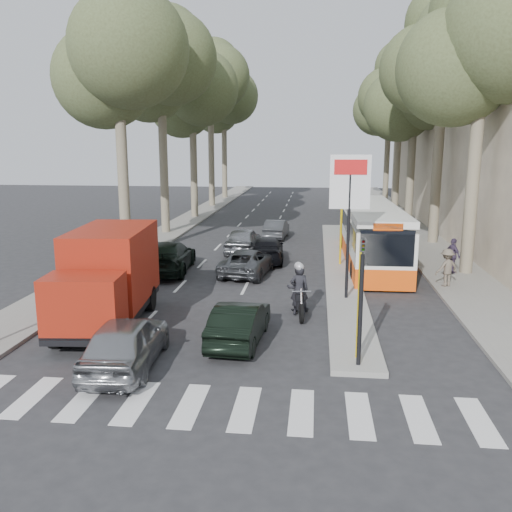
{
  "coord_description": "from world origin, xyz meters",
  "views": [
    {
      "loc": [
        2.03,
        -15.42,
        6.02
      ],
      "look_at": [
        -0.32,
        5.57,
        1.6
      ],
      "focal_mm": 38.0,
      "sensor_mm": 36.0,
      "label": 1
    }
  ],
  "objects_px": {
    "city_bus": "(371,233)",
    "motorcycle": "(299,290)",
    "dark_hatchback": "(240,322)",
    "red_truck": "(108,276)",
    "silver_hatchback": "(126,342)"
  },
  "relations": [
    {
      "from": "silver_hatchback",
      "to": "red_truck",
      "type": "xyz_separation_m",
      "value": [
        -1.78,
        3.42,
        0.97
      ]
    },
    {
      "from": "red_truck",
      "to": "motorcycle",
      "type": "bearing_deg",
      "value": 10.95
    },
    {
      "from": "red_truck",
      "to": "motorcycle",
      "type": "relative_size",
      "value": 2.73
    },
    {
      "from": "silver_hatchback",
      "to": "dark_hatchback",
      "type": "height_order",
      "value": "silver_hatchback"
    },
    {
      "from": "city_bus",
      "to": "motorcycle",
      "type": "height_order",
      "value": "city_bus"
    },
    {
      "from": "silver_hatchback",
      "to": "city_bus",
      "type": "bearing_deg",
      "value": -122.71
    },
    {
      "from": "motorcycle",
      "to": "silver_hatchback",
      "type": "bearing_deg",
      "value": -138.33
    },
    {
      "from": "red_truck",
      "to": "city_bus",
      "type": "height_order",
      "value": "red_truck"
    },
    {
      "from": "city_bus",
      "to": "motorcycle",
      "type": "bearing_deg",
      "value": -111.82
    },
    {
      "from": "silver_hatchback",
      "to": "motorcycle",
      "type": "relative_size",
      "value": 1.87
    },
    {
      "from": "silver_hatchback",
      "to": "city_bus",
      "type": "height_order",
      "value": "city_bus"
    },
    {
      "from": "red_truck",
      "to": "motorcycle",
      "type": "height_order",
      "value": "red_truck"
    },
    {
      "from": "silver_hatchback",
      "to": "red_truck",
      "type": "height_order",
      "value": "red_truck"
    },
    {
      "from": "dark_hatchback",
      "to": "red_truck",
      "type": "height_order",
      "value": "red_truck"
    },
    {
      "from": "silver_hatchback",
      "to": "city_bus",
      "type": "distance_m",
      "value": 16.03
    }
  ]
}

